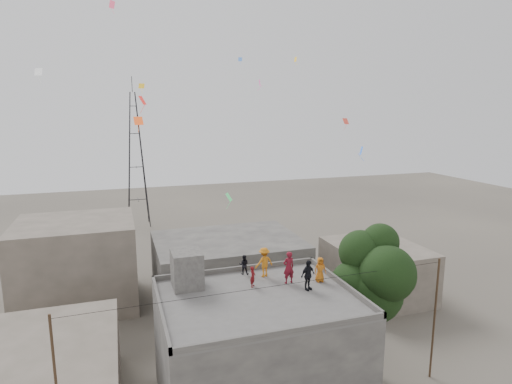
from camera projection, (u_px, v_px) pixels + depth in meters
main_building at (257, 352)px, 22.63m from camera, size 10.00×8.00×6.10m
parapet at (257, 295)px, 22.03m from camera, size 10.00×8.00×0.30m
stair_head_box at (187, 269)px, 23.31m from camera, size 1.60×1.80×2.00m
neighbor_north at (228, 267)px, 36.41m from camera, size 12.00×9.00×5.00m
neighbor_northwest at (77, 263)px, 34.41m from camera, size 9.00×8.00×7.00m
neighbor_east at (376, 271)px, 36.41m from camera, size 7.00×8.00×4.40m
tree at (374, 277)px, 24.87m from camera, size 4.90×4.60×9.10m
utility_line at (275, 349)px, 21.47m from camera, size 20.12×0.62×7.40m
transmission_tower at (136, 160)px, 57.60m from camera, size 2.97×2.97×20.01m
person_red_adult at (289, 267)px, 23.79m from camera, size 0.71×0.50×1.84m
person_orange_child at (320, 270)px, 24.05m from camera, size 0.73×0.52×1.42m
person_dark_child at (244, 265)px, 25.16m from camera, size 0.70×0.62×1.18m
person_dark_adult at (308, 275)px, 22.91m from camera, size 1.05×0.73×1.66m
person_orange_adult at (264, 262)px, 24.76m from camera, size 1.23×0.85×1.74m
person_red_child at (253, 277)px, 23.37m from camera, size 0.47×0.51×1.16m
kites at (226, 105)px, 26.97m from camera, size 20.26×17.74×11.20m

